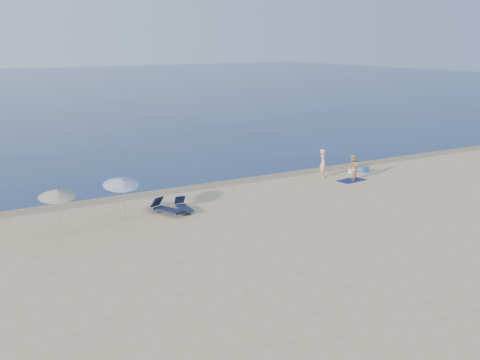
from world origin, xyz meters
The scene contains 11 objects.
sea centered at (0.00, 100.00, 0.00)m, with size 240.00×160.00×0.01m, color #0C214C.
wet_sand_strip centered at (0.00, 19.40, 0.00)m, with size 240.00×1.60×0.00m, color #847254.
person_left centered at (3.84, 17.44, 0.93)m, with size 0.68×0.45×1.86m, color tan.
person_right centered at (4.94, 15.86, 0.81)m, with size 0.79×0.62×1.63m, color tan.
beach_towel centered at (4.84, 15.83, 0.02)m, with size 1.83×1.02×0.03m, color #0E1846.
white_bag centered at (6.29, 17.47, 0.13)m, with size 0.31×0.27×0.27m, color silver.
blue_cooler centered at (7.25, 17.19, 0.18)m, with size 0.50×0.35×0.35m, color #1E4CA4.
umbrella_near centered at (-10.50, 15.35, 1.92)m, with size 2.06×2.08×2.29m.
umbrella_far centered at (-13.79, 14.65, 1.94)m, with size 2.06×2.08×2.27m.
lounger_left centered at (-8.25, 15.06, 0.30)m, with size 1.21×1.95×0.82m.
lounger_right centered at (-7.28, 15.08, 0.26)m, with size 0.72×1.67×0.71m.
Camera 1 is at (-20.39, -12.00, 8.74)m, focal length 45.00 mm.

